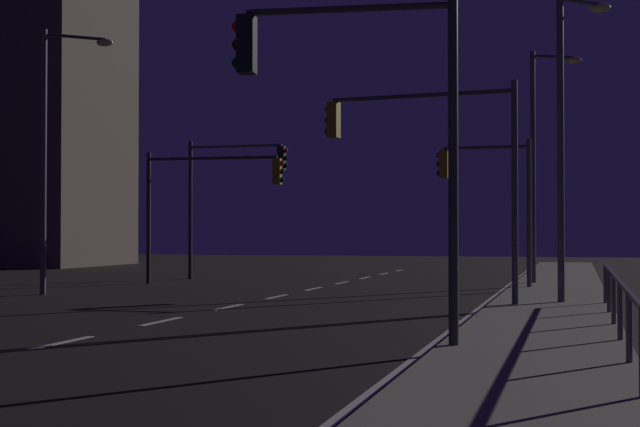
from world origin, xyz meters
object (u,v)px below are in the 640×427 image
(traffic_light_near_right, at_px, (231,181))
(street_lamp_across_street, at_px, (567,119))
(traffic_light_far_center, at_px, (428,147))
(street_lamp_median, at_px, (55,137))
(traffic_light_overhead_east, at_px, (487,184))
(traffic_light_far_right, at_px, (357,97))
(street_lamp_corner, at_px, (540,146))
(traffic_light_near_left, at_px, (210,189))

(traffic_light_near_right, distance_m, street_lamp_across_street, 17.17)
(traffic_light_far_center, xyz_separation_m, traffic_light_near_right, (-9.85, 11.87, -0.11))
(street_lamp_across_street, xyz_separation_m, street_lamp_median, (-15.35, 0.91, 0.05))
(traffic_light_overhead_east, distance_m, street_lamp_median, 13.96)
(traffic_light_far_right, relative_size, street_lamp_across_street, 0.71)
(traffic_light_far_right, xyz_separation_m, traffic_light_overhead_east, (0.53, 16.75, -0.56))
(traffic_light_far_right, relative_size, street_lamp_corner, 0.69)
(traffic_light_far_right, height_order, traffic_light_overhead_east, traffic_light_far_right)
(traffic_light_far_center, height_order, traffic_light_far_right, traffic_light_far_right)
(traffic_light_far_center, bearing_deg, street_lamp_median, 170.80)
(traffic_light_far_right, distance_m, street_lamp_median, 16.51)
(street_lamp_across_street, xyz_separation_m, street_lamp_corner, (-1.03, 9.27, 0.18))
(street_lamp_across_street, height_order, street_lamp_median, street_lamp_median)
(traffic_light_near_left, height_order, street_lamp_corner, street_lamp_corner)
(street_lamp_across_street, bearing_deg, traffic_light_near_right, 140.77)
(traffic_light_far_right, height_order, street_lamp_median, street_lamp_median)
(traffic_light_far_center, relative_size, street_lamp_corner, 0.68)
(traffic_light_far_right, xyz_separation_m, street_lamp_across_street, (3.17, 10.21, 0.73))
(traffic_light_near_left, bearing_deg, traffic_light_overhead_east, -5.03)
(traffic_light_far_center, distance_m, street_lamp_median, 12.09)
(traffic_light_near_left, distance_m, traffic_light_overhead_east, 10.23)
(traffic_light_near_left, relative_size, street_lamp_corner, 0.64)
(traffic_light_overhead_east, distance_m, street_lamp_corner, 3.50)
(traffic_light_near_left, bearing_deg, traffic_light_far_center, -42.00)
(traffic_light_far_center, distance_m, traffic_light_overhead_east, 7.62)
(traffic_light_far_center, xyz_separation_m, traffic_light_overhead_east, (0.79, 7.56, -0.58))
(traffic_light_near_left, distance_m, street_lamp_corner, 12.04)
(street_lamp_corner, bearing_deg, traffic_light_near_right, 172.68)
(street_lamp_corner, distance_m, street_lamp_median, 16.59)
(traffic_light_far_center, bearing_deg, traffic_light_near_right, 129.68)
(traffic_light_far_center, relative_size, street_lamp_across_street, 0.70)
(traffic_light_overhead_east, bearing_deg, street_lamp_median, -156.11)
(traffic_light_overhead_east, distance_m, traffic_light_near_right, 11.49)
(traffic_light_overhead_east, height_order, street_lamp_across_street, street_lamp_across_street)
(traffic_light_near_left, bearing_deg, street_lamp_median, -111.12)
(street_lamp_across_street, relative_size, street_lamp_median, 0.97)
(street_lamp_across_street, bearing_deg, traffic_light_overhead_east, 112.03)
(traffic_light_far_center, height_order, traffic_light_near_left, traffic_light_far_center)
(traffic_light_near_left, xyz_separation_m, traffic_light_near_right, (-0.46, 3.41, 0.46))
(traffic_light_far_right, height_order, street_lamp_across_street, street_lamp_across_street)
(traffic_light_near_right, relative_size, street_lamp_across_street, 0.71)
(traffic_light_near_right, distance_m, street_lamp_median, 10.19)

